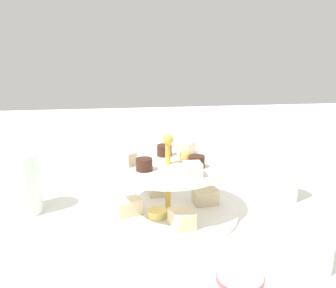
% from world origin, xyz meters
% --- Properties ---
extents(ground_plane, '(2.40, 2.40, 0.00)m').
position_xyz_m(ground_plane, '(0.00, 0.00, 0.00)').
color(ground_plane, silver).
extents(tiered_serving_stand, '(0.27, 0.27, 0.16)m').
position_xyz_m(tiered_serving_stand, '(0.00, 0.00, 0.05)').
color(tiered_serving_stand, white).
rests_on(tiered_serving_stand, ground_plane).
extents(water_glass_tall_right, '(0.07, 0.07, 0.12)m').
position_xyz_m(water_glass_tall_right, '(-0.04, -0.28, 0.06)').
color(water_glass_tall_right, silver).
rests_on(water_glass_tall_right, ground_plane).
extents(water_glass_short_left, '(0.06, 0.06, 0.08)m').
position_xyz_m(water_glass_short_left, '(0.21, 0.18, 0.04)').
color(water_glass_short_left, silver).
rests_on(water_glass_short_left, ground_plane).
extents(butter_knife_left, '(0.03, 0.17, 0.00)m').
position_xyz_m(butter_knife_left, '(-0.33, -0.00, 0.00)').
color(butter_knife_left, silver).
rests_on(butter_knife_left, ground_plane).
extents(water_glass_mid_back, '(0.06, 0.06, 0.09)m').
position_xyz_m(water_glass_mid_back, '(-0.04, 0.25, 0.04)').
color(water_glass_mid_back, silver).
rests_on(water_glass_mid_back, ground_plane).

